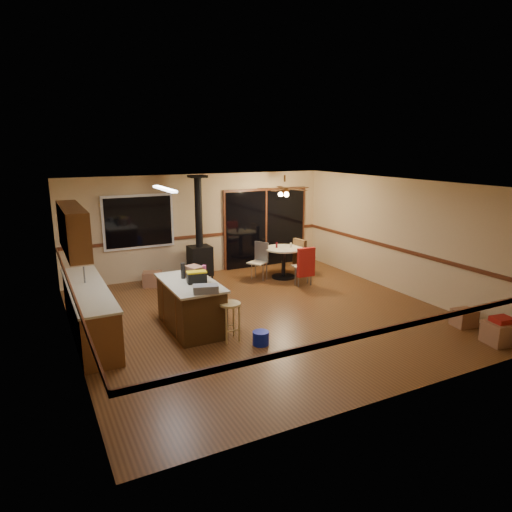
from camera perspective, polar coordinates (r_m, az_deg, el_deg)
floor at (r=9.20m, az=0.85°, el=-7.37°), size 7.00×7.00×0.00m
ceiling at (r=8.62m, az=0.91°, el=8.98°), size 7.00×7.00×0.00m
wall_back at (r=11.97m, az=-6.97°, el=3.93°), size 7.00×0.00×7.00m
wall_front at (r=6.07m, az=16.57°, el=-6.19°), size 7.00×0.00×7.00m
wall_left at (r=7.87m, az=-22.30°, el=-2.13°), size 0.00×7.00×7.00m
wall_right at (r=10.87m, az=17.45°, el=2.41°), size 0.00×7.00×7.00m
chair_rail at (r=8.89m, az=0.88°, el=-1.35°), size 7.00×7.00×0.08m
window at (r=11.45m, az=-14.47°, el=4.17°), size 1.72×0.10×1.32m
sliding_door at (r=12.73m, az=1.20°, el=3.47°), size 2.52×0.10×2.10m
lower_cabinets at (r=8.63m, az=-20.09°, el=-6.66°), size 0.60×3.00×0.86m
countertop at (r=8.49m, az=-20.34°, el=-3.80°), size 0.64×3.04×0.04m
upper_cabinets at (r=8.44m, az=-21.91°, el=3.11°), size 0.35×2.00×0.80m
kitchen_island at (r=8.49m, az=-8.18°, el=-6.09°), size 0.88×1.68×0.90m
wood_stove at (r=11.60m, az=-7.05°, el=0.74°), size 0.55×0.50×2.52m
ceiling_fan at (r=11.33m, az=3.59°, el=8.12°), size 0.24×0.24×0.55m
fluorescent_strip at (r=8.23m, az=-11.36°, el=8.22°), size 0.10×1.20×0.04m
toolbox_grey at (r=7.70m, az=-6.30°, el=-4.11°), size 0.47×0.34×0.13m
toolbox_black at (r=8.24m, az=-7.42°, el=-2.72°), size 0.36×0.22×0.19m
toolbox_yellow_lid at (r=8.21m, az=-7.45°, el=-2.00°), size 0.37×0.23×0.03m
box_on_island at (r=8.57m, az=-7.69°, el=-1.98°), size 0.33×0.39×0.22m
bottle_dark at (r=8.54m, az=-9.12°, el=-1.84°), size 0.11×0.11×0.29m
bottle_pink at (r=8.51m, az=-6.49°, el=-1.97°), size 0.10×0.10×0.24m
bottle_white at (r=8.77m, az=-8.51°, el=-1.80°), size 0.07×0.07×0.17m
bar_stool at (r=7.97m, az=-3.26°, el=-8.19°), size 0.47×0.47×0.68m
blue_bucket at (r=7.87m, az=0.60°, el=-10.22°), size 0.32×0.32×0.23m
dining_table at (r=11.61m, az=3.47°, el=-0.16°), size 0.96×0.96×0.78m
glass_red at (r=11.55m, az=2.60°, el=1.40°), size 0.06×0.06×0.14m
glass_cream at (r=11.59m, az=4.38°, el=1.37°), size 0.06×0.06×0.13m
chair_left at (r=11.44m, az=0.46°, el=-0.06°), size 0.55×0.55×0.51m
chair_near at (r=10.91m, az=6.21°, el=-0.77°), size 0.45×0.49×0.70m
chair_right at (r=11.88m, az=5.57°, el=0.44°), size 0.51×0.48×0.70m
box_under_window at (r=11.24m, az=-12.81°, el=-2.83°), size 0.54×0.49×0.36m
box_corner_a at (r=8.93m, az=28.23°, el=-8.44°), size 0.56×0.49×0.38m
box_corner_b at (r=9.46m, az=24.56°, el=-7.04°), size 0.44×0.40×0.32m
box_small_red at (r=8.85m, az=28.40°, el=-7.02°), size 0.37×0.32×0.09m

